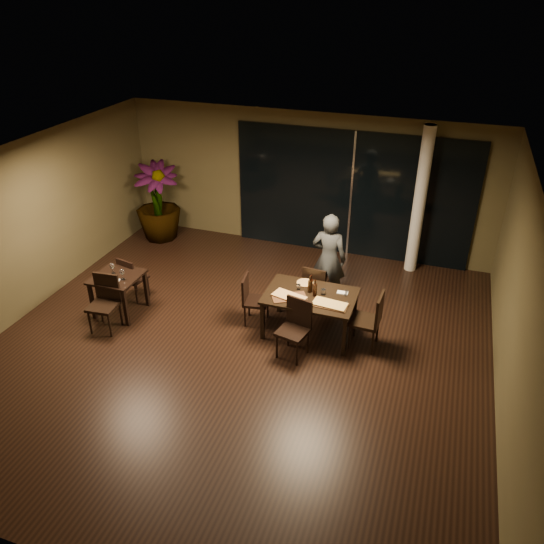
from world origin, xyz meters
The scene contains 33 objects.
ground centered at (0.00, 0.00, 0.00)m, with size 8.00×8.00×0.00m, color black.
wall_back centered at (0.00, 4.05, 1.50)m, with size 8.00×0.10×3.00m, color #4C4428.
wall_front centered at (0.00, -4.05, 1.50)m, with size 8.00×0.10×3.00m, color #4C4428.
wall_left centered at (-4.05, 0.00, 1.50)m, with size 0.10×8.00×3.00m, color #4C4428.
wall_right centered at (4.05, 0.00, 1.50)m, with size 0.10×8.00×3.00m, color #4C4428.
ceiling centered at (0.00, 0.00, 3.02)m, with size 8.00×8.00×0.04m, color white.
window_panel centered at (1.00, 3.96, 1.35)m, with size 5.00×0.06×2.70m, color black.
column centered at (2.40, 3.65, 1.50)m, with size 0.24×0.24×3.00m, color silver.
main_table centered at (1.00, 0.80, 0.68)m, with size 1.50×1.00×0.75m.
side_table centered at (-2.40, 0.30, 0.62)m, with size 0.80×0.80×0.75m.
chair_main_far centered at (0.91, 1.50, 0.51)m, with size 0.46×0.46×0.91m.
chair_main_near centered at (0.93, 0.18, 0.54)m, with size 0.54×0.54×0.97m.
chair_main_left centered at (-0.04, 0.78, 0.50)m, with size 0.48×0.48×0.90m.
chair_main_right centered at (2.03, 0.73, 0.57)m, with size 0.49×0.49×1.01m.
chair_side_far centered at (-2.43, 0.75, 0.49)m, with size 0.48×0.48×0.87m.
chair_side_near centered at (-2.35, -0.17, 0.55)m, with size 0.50×0.50×0.99m.
diner centered at (1.03, 1.93, 0.87)m, with size 0.59×0.39×1.74m, color #2A2D2F.
potted_plant centered at (-3.27, 3.30, 0.89)m, with size 0.97×0.97×1.77m, color #204B19.
pizza_board_left centered at (0.69, 0.60, 0.76)m, with size 0.56×0.28×0.01m, color #472816.
pizza_board_right centered at (1.38, 0.59, 0.76)m, with size 0.58×0.29×0.01m, color #422815.
oblong_pizza_left centered at (0.69, 0.60, 0.77)m, with size 0.53×0.25×0.02m, color maroon, non-canonical shape.
oblong_pizza_right centered at (1.38, 0.59, 0.77)m, with size 0.52×0.24×0.02m, color #6C0909, non-canonical shape.
round_pizza centered at (0.81, 1.13, 0.76)m, with size 0.28×0.28×0.01m, color #AD1D13.
bottle_a centered at (0.96, 0.88, 0.90)m, with size 0.06×0.06×0.30m, color black, non-canonical shape.
bottle_b centered at (1.07, 0.80, 0.90)m, with size 0.07×0.07×0.30m, color black, non-canonical shape.
bottle_c centered at (0.97, 0.91, 0.90)m, with size 0.07×0.07×0.31m, color black, non-canonical shape.
tumbler_left centered at (0.76, 0.92, 0.79)m, with size 0.07×0.07×0.08m, color white.
tumbler_right centered at (1.19, 0.89, 0.80)m, with size 0.08×0.08×0.10m, color white.
napkin_near centered at (1.56, 0.67, 0.76)m, with size 0.18×0.10×0.01m, color white.
napkin_far centered at (1.49, 1.03, 0.76)m, with size 0.18×0.10×0.01m, color white.
wine_glass_a centered at (-2.50, 0.35, 0.85)m, with size 0.08×0.08×0.19m, color white, non-canonical shape.
wine_glass_b centered at (-2.22, 0.23, 0.84)m, with size 0.08×0.08×0.19m, color white, non-canonical shape.
side_napkin centered at (-2.34, 0.13, 0.76)m, with size 0.18×0.11×0.01m, color white.
Camera 1 is at (2.82, -6.46, 5.39)m, focal length 35.00 mm.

